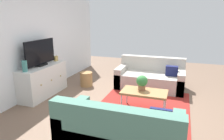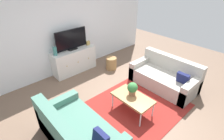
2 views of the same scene
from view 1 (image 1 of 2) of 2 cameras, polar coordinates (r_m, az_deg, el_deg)
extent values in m
plane|color=brown|center=(4.38, 6.34, -10.69)|extent=(10.00, 10.00, 0.00)
cube|color=white|center=(5.17, -22.19, 7.87)|extent=(6.40, 0.12, 2.70)
cube|color=maroon|center=(4.35, 8.30, -10.85)|extent=(2.50, 1.90, 0.01)
cube|color=#4C7A6B|center=(3.11, 2.44, -17.81)|extent=(0.89, 1.75, 0.41)
cube|color=#4C7A6B|center=(2.73, 0.29, -18.03)|extent=(0.20, 1.75, 0.80)
cube|color=#4C7A6B|center=(3.35, -10.87, -14.12)|extent=(0.89, 0.18, 0.55)
cube|color=#191E4C|center=(2.91, 13.41, -13.39)|extent=(0.15, 0.30, 0.31)
cube|color=#B2ADA3|center=(5.53, 10.58, -3.06)|extent=(0.89, 1.75, 0.41)
cube|color=#B2ADA3|center=(5.80, 11.20, -0.19)|extent=(0.20, 1.75, 0.80)
cube|color=#B2ADA3|center=(5.67, 2.77, -1.62)|extent=(0.89, 0.18, 0.55)
cube|color=#B2ADA3|center=(5.46, 18.76, -3.07)|extent=(0.89, 0.18, 0.55)
cube|color=#191E4C|center=(5.34, 16.42, -0.43)|extent=(0.15, 0.30, 0.31)
cube|color=#A37547|center=(4.17, 9.06, -6.18)|extent=(0.51, 0.91, 0.04)
cylinder|color=silver|center=(4.01, 14.31, -10.63)|extent=(0.03, 0.03, 0.38)
cylinder|color=silver|center=(4.40, 14.83, -8.30)|extent=(0.03, 0.03, 0.38)
cylinder|color=silver|center=(4.14, 2.66, -9.31)|extent=(0.03, 0.03, 0.38)
cylinder|color=silver|center=(4.52, 4.23, -7.18)|extent=(0.03, 0.03, 0.38)
cylinder|color=#936042|center=(4.20, 8.35, -4.87)|extent=(0.15, 0.15, 0.11)
sphere|color=#387A3D|center=(4.15, 8.42, -3.04)|extent=(0.23, 0.23, 0.23)
cube|color=silver|center=(5.20, -18.67, -2.83)|extent=(1.36, 0.44, 0.74)
sphere|color=#B79338|center=(4.77, -19.26, -4.01)|extent=(0.03, 0.03, 0.03)
sphere|color=#B79338|center=(5.05, -16.61, -2.73)|extent=(0.03, 0.03, 0.03)
sphere|color=#B79338|center=(5.35, -14.26, -1.58)|extent=(0.03, 0.03, 0.03)
cube|color=black|center=(5.11, -19.21, 1.38)|extent=(0.28, 0.16, 0.04)
cube|color=black|center=(5.05, -19.51, 4.78)|extent=(0.99, 0.04, 0.58)
cylinder|color=teal|center=(4.66, -23.33, 1.00)|extent=(0.11, 0.11, 0.24)
cube|color=tan|center=(5.53, -15.53, 3.13)|extent=(0.11, 0.07, 0.13)
cylinder|color=#9E7547|center=(5.68, -7.23, -2.55)|extent=(0.34, 0.34, 0.39)
camera|label=2|loc=(2.17, 67.51, 33.28)|focal=27.96mm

